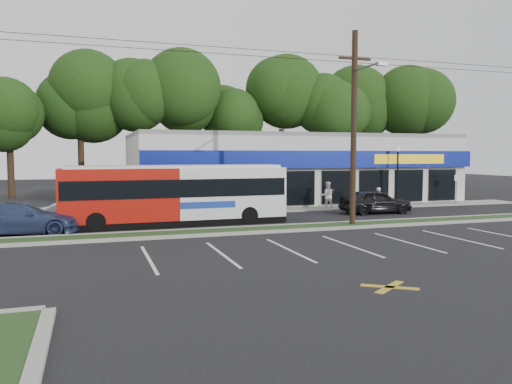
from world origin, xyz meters
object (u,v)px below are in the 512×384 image
object	(u,v)px
car_dark	(375,201)
pedestrian_b	(327,196)
utility_pole	(352,121)
car_silver	(83,214)
pedestrian_a	(378,200)
metrobus	(176,193)
lamp_post	(398,169)
car_blue	(22,219)
sign_post	(457,184)

from	to	relation	value
car_dark	pedestrian_b	distance (m)	3.51
pedestrian_b	utility_pole	bearing A→B (deg)	86.49
car_dark	car_silver	world-z (taller)	car_dark
pedestrian_a	metrobus	bearing A→B (deg)	-4.46
lamp_post	pedestrian_a	size ratio (longest dim) A/B	2.63
metrobus	car_blue	world-z (taller)	metrobus
sign_post	pedestrian_a	distance (m)	8.76
utility_pole	metrobus	distance (m)	9.91
metrobus	car_dark	world-z (taller)	metrobus
utility_pole	car_silver	world-z (taller)	utility_pole
sign_post	pedestrian_b	world-z (taller)	sign_post
sign_post	metrobus	xyz separation A→B (m)	(-21.62, -4.07, 0.12)
sign_post	car_dark	distance (m)	9.33
lamp_post	pedestrian_b	size ratio (longest dim) A/B	2.24
pedestrian_b	pedestrian_a	bearing A→B (deg)	147.98
car_dark	pedestrian_b	xyz separation A→B (m)	(-1.92, 2.93, 0.17)
metrobus	car_silver	bearing A→B (deg)	175.49
utility_pole	lamp_post	bearing A→B (deg)	43.95
sign_post	car_dark	world-z (taller)	sign_post
lamp_post	car_silver	size ratio (longest dim) A/B	0.99
car_dark	car_silver	distance (m)	17.55
lamp_post	car_dark	world-z (taller)	lamp_post
car_silver	pedestrian_b	size ratio (longest dim) A/B	2.27
metrobus	car_silver	distance (m)	4.82
sign_post	car_dark	xyz separation A→B (m)	(-8.80, -3.01, -0.78)
utility_pole	pedestrian_b	world-z (taller)	utility_pole
lamp_post	sign_post	distance (m)	5.13
utility_pole	car_silver	distance (m)	14.50
car_dark	car_blue	size ratio (longest dim) A/B	0.89
metrobus	car_silver	size ratio (longest dim) A/B	2.75
pedestrian_b	sign_post	bearing A→B (deg)	-165.18
car_blue	metrobus	bearing A→B (deg)	-76.13
car_dark	metrobus	bearing A→B (deg)	98.29
car_blue	pedestrian_b	xyz separation A→B (m)	(18.28, 5.00, 0.21)
car_blue	car_dark	bearing A→B (deg)	-78.01
utility_pole	metrobus	bearing A→B (deg)	157.08
pedestrian_a	pedestrian_b	distance (m)	3.45
utility_pole	pedestrian_a	world-z (taller)	utility_pole
metrobus	pedestrian_a	xyz separation A→B (m)	(13.28, 1.50, -0.87)
lamp_post	pedestrian_b	xyz separation A→B (m)	(-5.72, -0.30, -1.72)
utility_pole	pedestrian_a	distance (m)	8.38
sign_post	pedestrian_a	xyz separation A→B (m)	(-8.34, -2.57, -0.75)
pedestrian_b	car_blue	bearing A→B (deg)	29.72
utility_pole	lamp_post	size ratio (longest dim) A/B	11.76
metrobus	car_silver	xyz separation A→B (m)	(-4.71, 0.29, -0.97)
sign_post	metrobus	world-z (taller)	metrobus
car_silver	pedestrian_a	bearing A→B (deg)	-82.98
metrobus	pedestrian_b	bearing A→B (deg)	19.11
sign_post	pedestrian_b	distance (m)	10.73
car_blue	pedestrian_b	world-z (taller)	pedestrian_b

